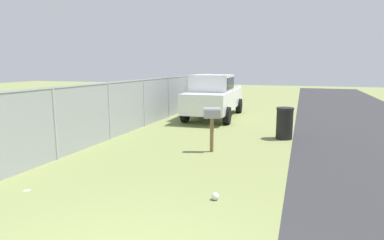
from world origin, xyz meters
TOP-DOWN VIEW (x-y plane):
  - mailbox at (6.41, 0.47)m, footprint 0.33×0.52m
  - pickup_truck at (12.50, 2.06)m, footprint 5.55×2.35m
  - trash_bin at (8.85, -1.45)m, footprint 0.59×0.59m
  - fence_section at (10.67, 4.22)m, footprint 17.95×0.07m
  - litter_bag_by_mailbox at (3.10, -0.52)m, footprint 0.14×0.14m
  - litter_wrapper_near_hydrant at (2.29, 3.23)m, footprint 0.13×0.14m

SIDE VIEW (x-z plane):
  - litter_wrapper_near_hydrant at x=2.29m, z-range 0.00..0.01m
  - litter_bag_by_mailbox at x=3.10m, z-range 0.00..0.14m
  - trash_bin at x=8.85m, z-range 0.00..1.10m
  - fence_section at x=10.67m, z-range 0.07..2.04m
  - mailbox at x=6.41m, z-range 0.39..1.71m
  - pickup_truck at x=12.50m, z-range 0.06..2.15m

